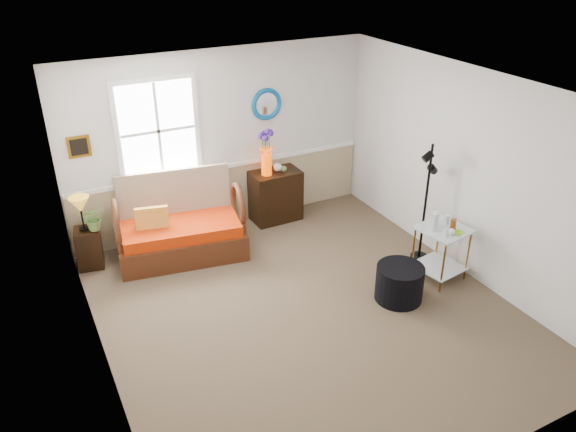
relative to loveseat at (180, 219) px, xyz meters
name	(u,v)px	position (x,y,z in m)	size (l,w,h in m)	color
floor	(306,310)	(0.88, -1.90, -0.54)	(4.50, 5.00, 0.01)	brown
ceiling	(310,92)	(0.88, -1.90, 2.06)	(4.50, 5.00, 0.01)	white
walls	(308,212)	(0.88, -1.90, 0.76)	(4.51, 5.01, 2.60)	silver
wainscot	(225,196)	(0.88, 0.58, -0.09)	(4.46, 0.02, 0.90)	tan
chair_rail	(224,167)	(0.88, 0.57, 0.38)	(4.46, 0.04, 0.06)	white
window	(158,131)	(-0.02, 0.57, 1.06)	(1.14, 0.06, 1.44)	white
picture	(79,147)	(-1.04, 0.58, 1.01)	(0.28, 0.03, 0.28)	#C2821B
mirror	(266,104)	(1.58, 0.58, 1.21)	(0.47, 0.47, 0.07)	#057EC6
loveseat	(180,219)	(0.00, 0.00, 0.00)	(1.67, 0.94, 1.09)	#54270F
throw_pillow	(153,223)	(-0.36, 0.00, 0.02)	(0.43, 0.11, 0.43)	#C34A07
lamp_stand	(89,248)	(-1.17, 0.26, -0.27)	(0.31, 0.31, 0.55)	black
table_lamp	(82,214)	(-1.18, 0.24, 0.24)	(0.26, 0.26, 0.47)	gold
potted_plant	(94,221)	(-1.05, 0.20, 0.13)	(0.29, 0.32, 0.25)	#577F3A
cabinet	(275,195)	(1.60, 0.36, -0.15)	(0.73, 0.47, 0.78)	black
flower_vase	(266,153)	(1.44, 0.32, 0.57)	(0.20, 0.20, 0.67)	#EC4501
side_table	(440,253)	(2.73, -2.06, -0.19)	(0.56, 0.56, 0.71)	#A36E28
tabletop_items	(446,222)	(2.71, -2.10, 0.28)	(0.38, 0.38, 0.23)	silver
floor_lamp	(425,203)	(2.83, -1.57, 0.27)	(0.24, 0.24, 1.63)	black
ottoman	(399,283)	(1.99, -2.21, -0.32)	(0.57, 0.57, 0.44)	black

